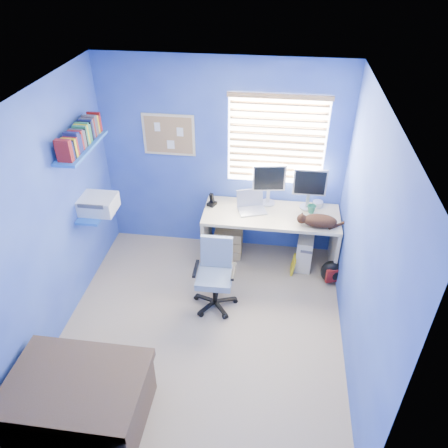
# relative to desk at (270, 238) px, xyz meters

# --- Properties ---
(floor) EXTENTS (3.00, 3.20, 0.00)m
(floor) POSITION_rel_desk_xyz_m (-0.65, -1.26, -0.37)
(floor) COLOR tan
(floor) RESTS_ON ground
(ceiling) EXTENTS (3.00, 3.20, 0.00)m
(ceiling) POSITION_rel_desk_xyz_m (-0.65, -1.26, 2.13)
(ceiling) COLOR white
(ceiling) RESTS_ON wall_back
(wall_back) EXTENTS (3.00, 0.01, 2.50)m
(wall_back) POSITION_rel_desk_xyz_m (-0.65, 0.34, 0.88)
(wall_back) COLOR #2B42B3
(wall_back) RESTS_ON ground
(wall_front) EXTENTS (3.00, 0.01, 2.50)m
(wall_front) POSITION_rel_desk_xyz_m (-0.65, -2.86, 0.88)
(wall_front) COLOR #2B42B3
(wall_front) RESTS_ON ground
(wall_left) EXTENTS (0.01, 3.20, 2.50)m
(wall_left) POSITION_rel_desk_xyz_m (-2.15, -1.26, 0.88)
(wall_left) COLOR #2B42B3
(wall_left) RESTS_ON ground
(wall_right) EXTENTS (0.01, 3.20, 2.50)m
(wall_right) POSITION_rel_desk_xyz_m (0.85, -1.26, 0.88)
(wall_right) COLOR #2B42B3
(wall_right) RESTS_ON ground
(desk) EXTENTS (1.66, 0.65, 0.74)m
(desk) POSITION_rel_desk_xyz_m (0.00, 0.00, 0.00)
(desk) COLOR beige
(desk) RESTS_ON floor
(laptop) EXTENTS (0.40, 0.35, 0.22)m
(laptop) POSITION_rel_desk_xyz_m (-0.24, 0.02, 0.48)
(laptop) COLOR silver
(laptop) RESTS_ON desk
(monitor_left) EXTENTS (0.41, 0.18, 0.54)m
(monitor_left) POSITION_rel_desk_xyz_m (-0.06, 0.23, 0.64)
(monitor_left) COLOR silver
(monitor_left) RESTS_ON desk
(monitor_right) EXTENTS (0.40, 0.12, 0.54)m
(monitor_right) POSITION_rel_desk_xyz_m (0.43, 0.19, 0.64)
(monitor_right) COLOR silver
(monitor_right) RESTS_ON desk
(phone) EXTENTS (0.13, 0.14, 0.17)m
(phone) POSITION_rel_desk_xyz_m (-0.75, 0.09, 0.45)
(phone) COLOR black
(phone) RESTS_ON desk
(mug) EXTENTS (0.10, 0.09, 0.10)m
(mug) POSITION_rel_desk_xyz_m (0.48, 0.09, 0.42)
(mug) COLOR #2F885B
(mug) RESTS_ON desk
(cd_spindle) EXTENTS (0.13, 0.13, 0.07)m
(cd_spindle) POSITION_rel_desk_xyz_m (0.56, 0.24, 0.41)
(cd_spindle) COLOR silver
(cd_spindle) RESTS_ON desk
(cat) EXTENTS (0.40, 0.21, 0.14)m
(cat) POSITION_rel_desk_xyz_m (0.57, -0.19, 0.44)
(cat) COLOR black
(cat) RESTS_ON desk
(tower_pc) EXTENTS (0.23, 0.46, 0.45)m
(tower_pc) POSITION_rel_desk_xyz_m (0.46, 0.01, -0.14)
(tower_pc) COLOR beige
(tower_pc) RESTS_ON floor
(drawer_boxes) EXTENTS (0.35, 0.28, 0.41)m
(drawer_boxes) POSITION_rel_desk_xyz_m (-0.53, 0.07, -0.17)
(drawer_boxes) COLOR tan
(drawer_boxes) RESTS_ON floor
(yellow_book) EXTENTS (0.03, 0.17, 0.24)m
(yellow_book) POSITION_rel_desk_xyz_m (0.32, -0.19, -0.25)
(yellow_book) COLOR yellow
(yellow_book) RESTS_ON floor
(backpack) EXTENTS (0.31, 0.27, 0.30)m
(backpack) POSITION_rel_desk_xyz_m (0.78, -0.30, -0.22)
(backpack) COLOR black
(backpack) RESTS_ON floor
(bed_corner) EXTENTS (1.11, 0.79, 0.53)m
(bed_corner) POSITION_rel_desk_xyz_m (-1.51, -2.44, -0.10)
(bed_corner) COLOR brown
(bed_corner) RESTS_ON floor
(office_chair) EXTENTS (0.49, 0.49, 0.83)m
(office_chair) POSITION_rel_desk_xyz_m (-0.57, -0.85, -0.06)
(office_chair) COLOR black
(office_chair) RESTS_ON floor
(window_blinds) EXTENTS (1.15, 0.05, 1.10)m
(window_blinds) POSITION_rel_desk_xyz_m (-0.00, 0.31, 1.18)
(window_blinds) COLOR white
(window_blinds) RESTS_ON ground
(corkboard) EXTENTS (0.64, 0.02, 0.52)m
(corkboard) POSITION_rel_desk_xyz_m (-1.30, 0.33, 1.18)
(corkboard) COLOR beige
(corkboard) RESTS_ON ground
(wall_shelves) EXTENTS (0.42, 0.90, 1.05)m
(wall_shelves) POSITION_rel_desk_xyz_m (-2.00, -0.51, 1.06)
(wall_shelves) COLOR blue
(wall_shelves) RESTS_ON ground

